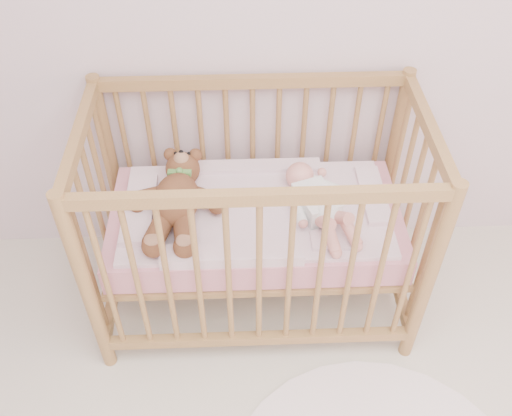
{
  "coord_description": "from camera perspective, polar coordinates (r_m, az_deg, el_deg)",
  "views": [
    {
      "loc": [
        -0.31,
        -0.1,
        2.22
      ],
      "look_at": [
        -0.24,
        1.55,
        0.62
      ],
      "focal_mm": 40.0,
      "sensor_mm": 36.0,
      "label": 1
    }
  ],
  "objects": [
    {
      "name": "blanket",
      "position": [
        2.38,
        -0.05,
        -0.2
      ],
      "size": [
        1.1,
        0.58,
        0.06
      ],
      "primitive_type": null,
      "color": "pink",
      "rests_on": "mattress"
    },
    {
      "name": "baby",
      "position": [
        2.33,
        6.07,
        0.94
      ],
      "size": [
        0.43,
        0.59,
        0.13
      ],
      "primitive_type": null,
      "rotation": [
        0.0,
        0.0,
        0.35
      ],
      "color": "silver",
      "rests_on": "blanket"
    },
    {
      "name": "teddy_bear",
      "position": [
        2.32,
        -7.95,
        0.75
      ],
      "size": [
        0.45,
        0.61,
        0.16
      ],
      "primitive_type": null,
      "rotation": [
        0.0,
        0.0,
        -0.07
      ],
      "color": "brown",
      "rests_on": "blanket"
    },
    {
      "name": "mattress",
      "position": [
        2.43,
        -0.05,
        -1.46
      ],
      "size": [
        1.22,
        0.62,
        0.13
      ],
      "primitive_type": "cube",
      "color": "pink",
      "rests_on": "crib"
    },
    {
      "name": "crib",
      "position": [
        2.42,
        -0.05,
        -1.21
      ],
      "size": [
        1.36,
        0.76,
        1.0
      ],
      "primitive_type": null,
      "color": "#9D7A42",
      "rests_on": "floor"
    }
  ]
}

